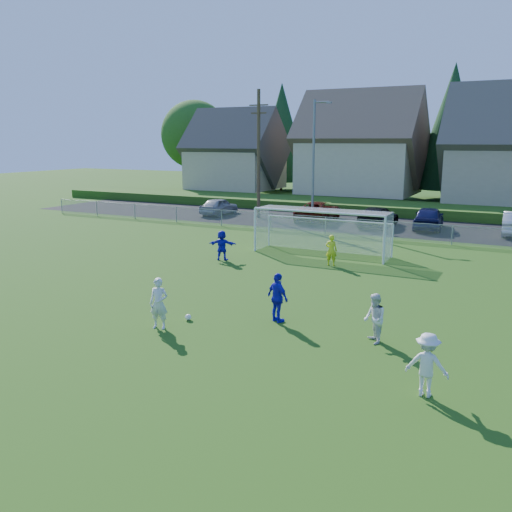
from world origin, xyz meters
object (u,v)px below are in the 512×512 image
object	(u,v)px
car_a	(219,206)
car_c	(318,211)
car_d	(378,217)
car_e	(429,218)
goalkeeper	(331,250)
soccer_ball	(188,317)
player_white_b	(374,319)
player_white_a	(159,303)
player_blue_a	(278,298)
soccer_goal	(323,225)
player_blue_b	(222,245)
player_white_c	(427,365)

from	to	relation	value
car_a	car_c	size ratio (longest dim) A/B	0.76
car_d	car_e	xyz separation A→B (m)	(3.49, 0.50, 0.08)
goalkeeper	soccer_ball	bearing A→B (deg)	73.17
player_white_b	car_a	distance (m)	30.17
player_white_a	car_d	size ratio (longest dim) A/B	0.35
player_white_a	goalkeeper	bearing A→B (deg)	65.61
player_white_b	car_a	xyz separation A→B (m)	(-19.42, 23.09, -0.07)
player_blue_a	goalkeeper	size ratio (longest dim) A/B	1.10
car_c	soccer_goal	distance (m)	12.41
player_white_a	soccer_ball	bearing A→B (deg)	55.62
car_a	soccer_goal	distance (m)	17.36
player_blue_a	goalkeeper	xyz separation A→B (m)	(-1.23, 8.99, -0.08)
player_white_b	player_blue_a	xyz separation A→B (m)	(-3.48, 0.45, 0.08)
player_blue_a	car_e	size ratio (longest dim) A/B	0.37
player_blue_b	car_c	xyz separation A→B (m)	(-0.50, 15.42, -0.02)
goalkeeper	car_d	size ratio (longest dim) A/B	0.32
player_blue_a	player_white_b	bearing A→B (deg)	-160.43
player_blue_b	car_d	xyz separation A→B (m)	(4.32, 14.75, -0.07)
soccer_goal	car_a	bearing A→B (deg)	140.17
car_c	soccer_goal	size ratio (longest dim) A/B	0.74
soccer_ball	player_white_a	distance (m)	1.39
goalkeeper	car_d	world-z (taller)	goalkeeper
car_e	soccer_goal	distance (m)	11.94
soccer_ball	car_e	distance (m)	24.48
soccer_goal	soccer_ball	bearing A→B (deg)	-90.91
player_blue_a	car_a	size ratio (longest dim) A/B	0.41
soccer_ball	player_white_c	distance (m)	8.67
player_white_c	goalkeeper	world-z (taller)	player_white_c
player_white_c	car_e	world-z (taller)	player_white_c
player_white_b	player_blue_b	distance (m)	13.02
car_e	car_d	bearing A→B (deg)	2.51
car_d	car_e	bearing A→B (deg)	-169.03
soccer_ball	car_a	world-z (taller)	car_a
soccer_goal	goalkeeper	bearing A→B (deg)	-61.25
player_white_a	car_a	size ratio (longest dim) A/B	0.41
player_white_c	soccer_goal	size ratio (longest dim) A/B	0.22
player_white_c	car_a	size ratio (longest dim) A/B	0.38
player_white_a	player_white_c	bearing A→B (deg)	-20.75
player_white_a	player_white_b	size ratio (longest dim) A/B	1.10
player_white_c	player_blue_a	world-z (taller)	player_blue_a
player_blue_a	car_e	bearing A→B (deg)	-65.82
player_white_a	player_white_c	xyz separation A→B (m)	(8.79, -0.98, -0.05)
player_blue_b	soccer_goal	size ratio (longest dim) A/B	0.21
player_white_b	goalkeeper	size ratio (longest dim) A/B	1.00
car_c	goalkeeper	bearing A→B (deg)	108.39
soccer_ball	player_white_b	distance (m)	6.41
player_white_b	car_e	size ratio (longest dim) A/B	0.33
car_a	soccer_goal	bearing A→B (deg)	140.43
player_blue_b	player_blue_a	bearing A→B (deg)	115.51
car_a	car_d	world-z (taller)	car_d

